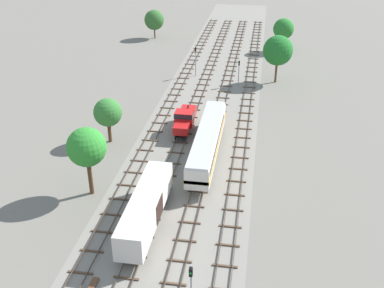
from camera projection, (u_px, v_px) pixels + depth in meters
name	position (u px, v px, depth m)	size (l,w,h in m)	color
ground_plane	(209.00, 103.00, 78.07)	(480.00, 480.00, 0.00)	slate
ballast_bed	(209.00, 103.00, 78.07)	(17.13, 176.00, 0.01)	gray
track_far_left	(173.00, 98.00, 79.80)	(2.40, 126.00, 0.29)	#47382D
track_left	(197.00, 99.00, 79.19)	(2.40, 126.00, 0.29)	#47382D
track_centre_left	(222.00, 101.00, 78.57)	(2.40, 126.00, 0.29)	#47382D
track_centre	(247.00, 102.00, 77.96)	(2.40, 126.00, 0.29)	#47382D
freight_boxcar_left_nearest	(146.00, 207.00, 46.93)	(2.87, 14.00, 3.60)	beige
diesel_railcar_centre_left_near	(208.00, 140.00, 59.99)	(2.96, 20.50, 3.80)	beige
shunter_loco_left_mid	(185.00, 119.00, 67.41)	(2.74, 8.46, 3.10)	red
signal_post_nearest	(239.00, 69.00, 84.34)	(0.28, 0.47, 4.82)	gray
signal_post_near	(191.00, 286.00, 35.62)	(0.28, 0.47, 5.70)	gray
signal_post_mid	(196.00, 58.00, 88.64)	(0.28, 0.47, 5.94)	gray
lineside_tree_0	(154.00, 20.00, 114.00)	(4.96, 4.96, 7.11)	#4C331E
lineside_tree_1	(278.00, 51.00, 84.33)	(5.60, 5.60, 9.03)	#4C331E
lineside_tree_2	(87.00, 147.00, 50.72)	(4.53, 4.53, 8.44)	#4C331E
lineside_tree_3	(284.00, 29.00, 103.36)	(4.73, 4.73, 7.57)	#4C331E
lineside_tree_4	(108.00, 113.00, 63.19)	(4.01, 4.01, 6.56)	#4C331E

